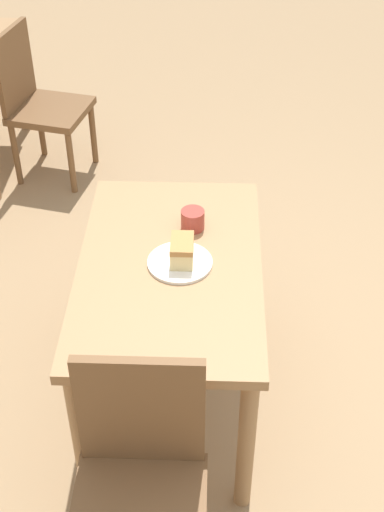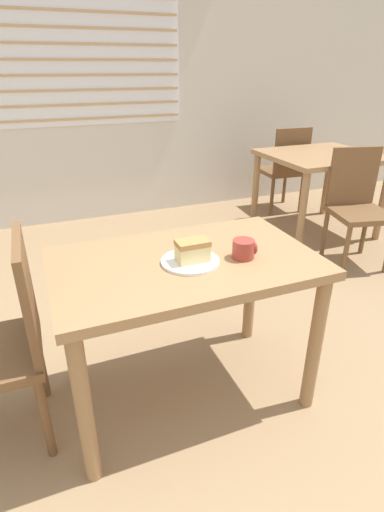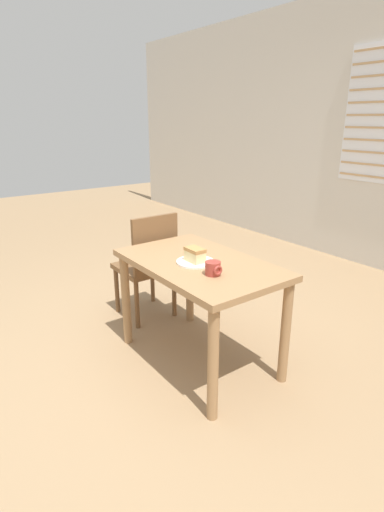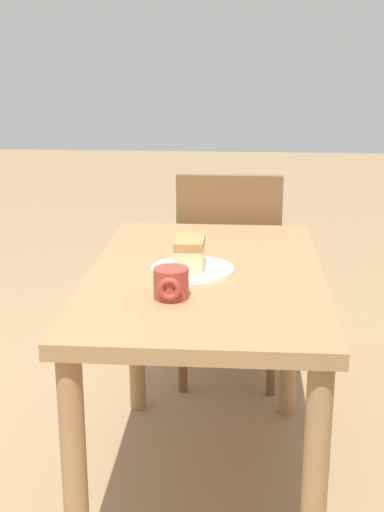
# 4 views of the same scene
# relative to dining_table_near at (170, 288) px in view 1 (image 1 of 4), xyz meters

# --- Properties ---
(ground_plane) EXTENTS (14.00, 14.00, 0.00)m
(ground_plane) POSITION_rel_dining_table_near_xyz_m (0.01, -0.40, -0.60)
(ground_plane) COLOR #997A56
(dining_table_near) EXTENTS (1.07, 0.66, 0.71)m
(dining_table_near) POSITION_rel_dining_table_near_xyz_m (0.00, 0.00, 0.00)
(dining_table_near) COLOR #9E754C
(dining_table_near) RESTS_ON ground_plane
(chair_near_window) EXTENTS (0.40, 0.40, 0.87)m
(chair_near_window) POSITION_rel_dining_table_near_xyz_m (-0.73, 0.05, -0.13)
(chair_near_window) COLOR brown
(chair_near_window) RESTS_ON ground_plane
(chair_far_corner) EXTENTS (0.48, 0.48, 0.87)m
(chair_far_corner) POSITION_rel_dining_table_near_xyz_m (1.72, 0.85, -0.13)
(chair_far_corner) COLOR brown
(chair_far_corner) RESTS_ON ground_plane
(plate) EXTENTS (0.23, 0.23, 0.01)m
(plate) POSITION_rel_dining_table_near_xyz_m (0.01, -0.04, 0.12)
(plate) COLOR white
(plate) RESTS_ON dining_table_near
(cake_slice) EXTENTS (0.13, 0.08, 0.09)m
(cake_slice) POSITION_rel_dining_table_near_xyz_m (0.01, -0.04, 0.17)
(cake_slice) COLOR beige
(cake_slice) RESTS_ON plate
(coffee_mug) EXTENTS (0.10, 0.09, 0.08)m
(coffee_mug) POSITION_rel_dining_table_near_xyz_m (0.23, -0.07, 0.15)
(coffee_mug) COLOR #9E382D
(coffee_mug) RESTS_ON dining_table_near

